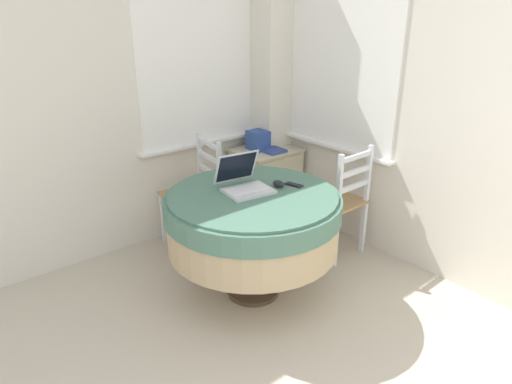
% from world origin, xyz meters
% --- Properties ---
extents(corner_room_shell, '(4.53, 4.90, 2.55)m').
position_xyz_m(corner_room_shell, '(1.34, 1.95, 1.28)').
color(corner_room_shell, silver).
rests_on(corner_room_shell, ground_plane).
extents(round_dining_table, '(1.15, 1.15, 0.75)m').
position_xyz_m(round_dining_table, '(1.07, 1.86, 0.58)').
color(round_dining_table, '#4C3D2D').
rests_on(round_dining_table, ground_plane).
extents(laptop, '(0.34, 0.36, 0.23)m').
position_xyz_m(laptop, '(1.07, 1.95, 0.80)').
color(laptop, silver).
rests_on(laptop, round_dining_table).
extents(computer_mouse, '(0.06, 0.09, 0.05)m').
position_xyz_m(computer_mouse, '(1.27, 1.84, 0.78)').
color(computer_mouse, black).
rests_on(computer_mouse, round_dining_table).
extents(cell_phone, '(0.07, 0.13, 0.01)m').
position_xyz_m(cell_phone, '(1.37, 1.79, 0.76)').
color(cell_phone, black).
rests_on(cell_phone, round_dining_table).
extents(dining_chair_near_back_window, '(0.46, 0.44, 0.90)m').
position_xyz_m(dining_chair_near_back_window, '(1.17, 2.73, 0.45)').
color(dining_chair_near_back_window, '#A87F51').
rests_on(dining_chair_near_back_window, ground_plane).
extents(dining_chair_near_right_window, '(0.41, 0.43, 0.90)m').
position_xyz_m(dining_chair_near_right_window, '(1.95, 1.88, 0.45)').
color(dining_chair_near_right_window, '#A87F51').
rests_on(dining_chair_near_right_window, ground_plane).
extents(corner_cabinet, '(0.55, 0.48, 0.67)m').
position_xyz_m(corner_cabinet, '(1.96, 2.77, 0.33)').
color(corner_cabinet, beige).
rests_on(corner_cabinet, ground_plane).
extents(storage_box, '(0.15, 0.18, 0.17)m').
position_xyz_m(storage_box, '(1.90, 2.81, 0.75)').
color(storage_box, '#2D4C93').
rests_on(storage_box, corner_cabinet).
extents(book_on_cabinet, '(0.18, 0.21, 0.02)m').
position_xyz_m(book_on_cabinet, '(1.96, 2.68, 0.68)').
color(book_on_cabinet, '#33478C').
rests_on(book_on_cabinet, corner_cabinet).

